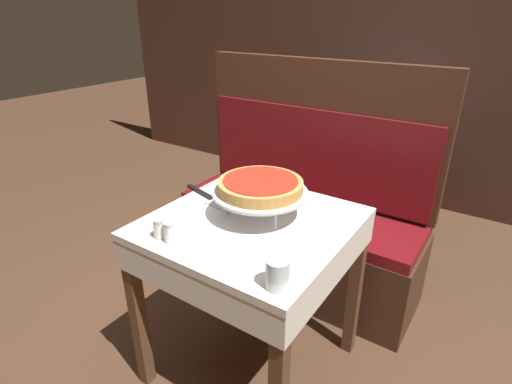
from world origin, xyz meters
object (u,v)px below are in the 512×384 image
at_px(dining_table_front, 251,242).
at_px(condiment_caddy, 371,111).
at_px(dining_table_rear, 378,135).
at_px(deep_dish_pizza, 260,185).
at_px(water_glass_near, 278,273).
at_px(booth_bench, 300,223).
at_px(pizza_pan_stand, 260,193).
at_px(pizza_server, 208,196).
at_px(pepper_shaker, 169,232).
at_px(salt_shaker, 159,228).

xyz_separation_m(dining_table_front, condiment_caddy, (-0.17, 1.81, 0.15)).
height_order(dining_table_rear, deep_dish_pizza, deep_dish_pizza).
xyz_separation_m(dining_table_rear, water_glass_near, (0.36, -2.02, 0.15)).
bearing_deg(booth_bench, pizza_pan_stand, -76.78).
distance_m(water_glass_near, condiment_caddy, 2.15).
bearing_deg(pizza_pan_stand, dining_table_front, -102.55).
bearing_deg(pizza_server, pizza_pan_stand, -2.49).
height_order(booth_bench, pizza_pan_stand, booth_bench).
bearing_deg(booth_bench, pizza_server, -101.32).
bearing_deg(booth_bench, condiment_caddy, 91.30).
height_order(water_glass_near, pepper_shaker, water_glass_near).
bearing_deg(condiment_caddy, deep_dish_pizza, -84.27).
height_order(salt_shaker, pepper_shaker, pepper_shaker).
height_order(dining_table_front, pizza_server, pizza_server).
distance_m(dining_table_front, condiment_caddy, 1.83).
relative_size(dining_table_rear, salt_shaker, 10.86).
xyz_separation_m(dining_table_front, dining_table_rear, (-0.07, 1.73, -0.00)).
height_order(pizza_pan_stand, pepper_shaker, pizza_pan_stand).
distance_m(booth_bench, condiment_caddy, 1.20).
distance_m(dining_table_rear, booth_bench, 1.08).
bearing_deg(pepper_shaker, pizza_pan_stand, 64.96).
bearing_deg(salt_shaker, dining_table_front, 55.75).
height_order(dining_table_front, dining_table_rear, dining_table_rear).
bearing_deg(dining_table_front, water_glass_near, -44.84).
bearing_deg(salt_shaker, water_glass_near, -0.55).
xyz_separation_m(booth_bench, pepper_shaker, (-0.00, -0.98, 0.42)).
relative_size(dining_table_rear, pepper_shaker, 10.35).
xyz_separation_m(pizza_server, pepper_shaker, (0.12, -0.35, 0.03)).
bearing_deg(pizza_pan_stand, salt_shaker, -121.65).
bearing_deg(deep_dish_pizza, dining_table_rear, 92.70).
relative_size(dining_table_front, deep_dish_pizza, 2.33).
relative_size(dining_table_rear, booth_bench, 0.56).
xyz_separation_m(water_glass_near, condiment_caddy, (-0.46, 2.10, -0.00)).
height_order(dining_table_rear, pizza_pan_stand, pizza_pan_stand).
bearing_deg(condiment_caddy, dining_table_rear, -39.38).
bearing_deg(water_glass_near, dining_table_rear, 100.13).
bearing_deg(pepper_shaker, dining_table_rear, 87.84).
bearing_deg(water_glass_near, pizza_pan_stand, 129.88).
distance_m(dining_table_front, pizza_server, 0.29).
xyz_separation_m(dining_table_rear, booth_bench, (-0.07, -1.04, -0.28)).
relative_size(pizza_pan_stand, pepper_shaker, 4.99).
bearing_deg(dining_table_rear, salt_shaker, -93.57).
distance_m(water_glass_near, salt_shaker, 0.49).
xyz_separation_m(pizza_pan_stand, water_glass_near, (0.28, -0.34, -0.05)).
height_order(deep_dish_pizza, condiment_caddy, same).
height_order(deep_dish_pizza, salt_shaker, deep_dish_pizza).
relative_size(dining_table_front, condiment_caddy, 5.13).
height_order(booth_bench, water_glass_near, booth_bench).
distance_m(pizza_pan_stand, pepper_shaker, 0.37).
height_order(booth_bench, pepper_shaker, booth_bench).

